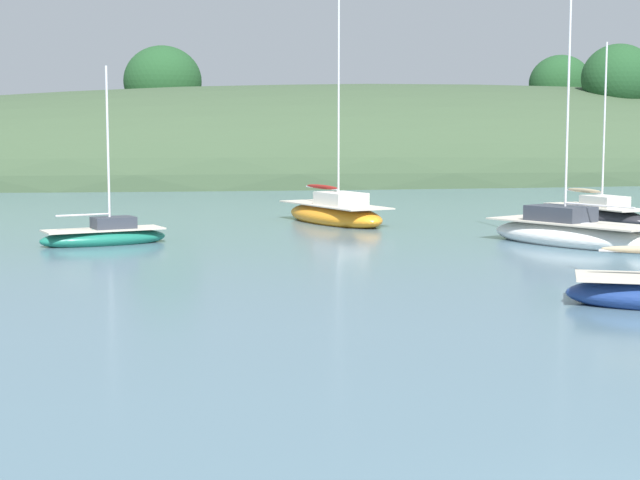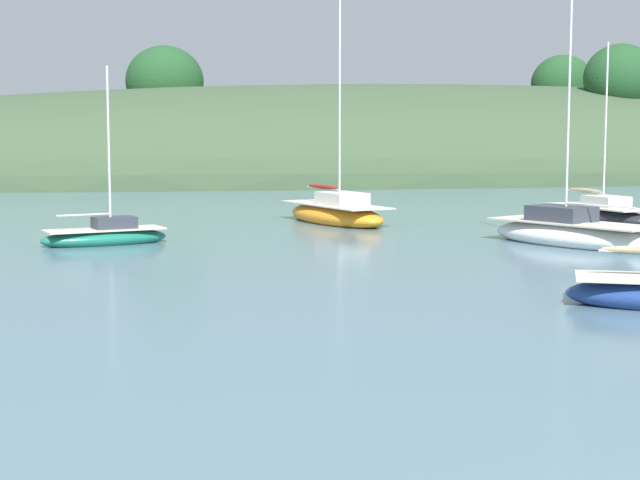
# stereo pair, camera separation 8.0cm
# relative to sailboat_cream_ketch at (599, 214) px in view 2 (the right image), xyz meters

# --- Properties ---
(far_shoreline_hill) EXTENTS (150.00, 36.00, 20.81)m
(far_shoreline_hill) POSITION_rel_sailboat_cream_ketch_xyz_m (8.21, 45.17, -0.26)
(far_shoreline_hill) COLOR #384C33
(far_shoreline_hill) RESTS_ON ground
(sailboat_cream_ketch) EXTENTS (3.32, 6.64, 8.71)m
(sailboat_cream_ketch) POSITION_rel_sailboat_cream_ketch_xyz_m (0.00, 0.00, 0.00)
(sailboat_cream_ketch) COLOR #232328
(sailboat_cream_ketch) RESTS_ON ground
(sailboat_grey_yawl) EXTENTS (4.58, 7.89, 10.97)m
(sailboat_grey_yawl) POSITION_rel_sailboat_cream_ketch_xyz_m (-12.38, 2.32, 0.06)
(sailboat_grey_yawl) COLOR orange
(sailboat_grey_yawl) RESTS_ON ground
(sailboat_orange_cutter) EXTENTS (5.46, 7.71, 10.75)m
(sailboat_orange_cutter) POSITION_rel_sailboat_cream_ketch_xyz_m (-5.61, -8.37, 0.04)
(sailboat_orange_cutter) COLOR white
(sailboat_orange_cutter) RESTS_ON ground
(sailboat_blue_center) EXTENTS (5.20, 2.94, 7.00)m
(sailboat_blue_center) POSITION_rel_sailboat_cream_ketch_xyz_m (-23.11, -4.27, -0.07)
(sailboat_blue_center) COLOR #196B56
(sailboat_blue_center) RESTS_ON ground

